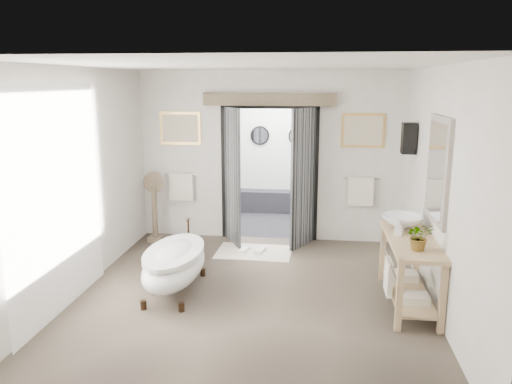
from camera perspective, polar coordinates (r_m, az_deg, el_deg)
ground_plane at (r=6.57m, az=-0.66°, el=-11.86°), size 5.00×5.00×0.00m
room_shell at (r=5.92m, az=-1.22°, el=4.24°), size 4.52×5.02×2.91m
shower_room at (r=10.11m, az=2.37°, el=2.23°), size 2.22×2.01×2.51m
back_wall_dressing at (r=8.36m, az=1.45°, el=4.63°), size 3.82×0.76×2.52m
clawfoot_tub at (r=6.66m, az=-9.29°, el=-8.10°), size 0.72×1.61×0.79m
vanity at (r=6.46m, az=16.97°, el=-8.01°), size 0.57×1.60×0.85m
pedestal_mirror at (r=8.74m, az=-11.51°, el=-2.23°), size 0.36×0.23×1.21m
rug at (r=8.14m, az=-0.20°, el=-6.87°), size 1.23×0.84×0.01m
slippers at (r=8.12m, az=-0.40°, el=-6.66°), size 0.43×0.30×0.05m
basin at (r=6.69m, az=16.39°, el=-3.34°), size 0.67×0.67×0.18m
plant at (r=5.91m, az=18.18°, el=-4.85°), size 0.32×0.29×0.32m
soap_bottle_a at (r=6.41m, az=15.97°, el=-3.92°), size 0.11×0.11×0.20m
soap_bottle_b at (r=6.98m, az=15.63°, el=-2.66°), size 0.15×0.15×0.18m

